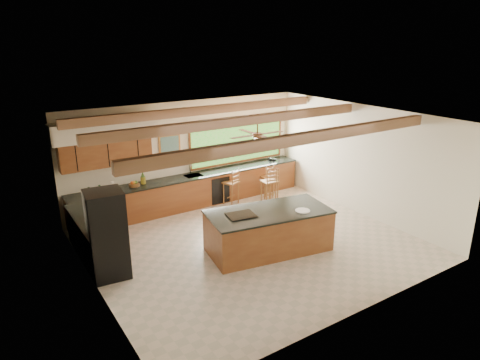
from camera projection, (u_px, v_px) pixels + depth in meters
ground at (251, 244)px, 10.17m from camera, size 7.20×7.20×0.00m
room_shell at (230, 149)px, 9.90m from camera, size 7.27×6.54×3.02m
counter_run at (174, 200)px, 11.60m from camera, size 7.12×3.10×1.26m
island at (268, 230)px, 9.73m from camera, size 2.95×1.76×0.99m
refrigerator at (107, 235)px, 8.53m from camera, size 0.78×0.77×1.84m
bar_stool_a at (232, 183)px, 12.37m from camera, size 0.50×0.50×1.09m
bar_stool_b at (270, 182)px, 12.45m from camera, size 0.43×0.43×1.10m
bar_stool_c at (268, 178)px, 13.07m from camera, size 0.38×0.38×0.99m
bar_stool_d at (273, 182)px, 12.66m from camera, size 0.40×0.40×1.01m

